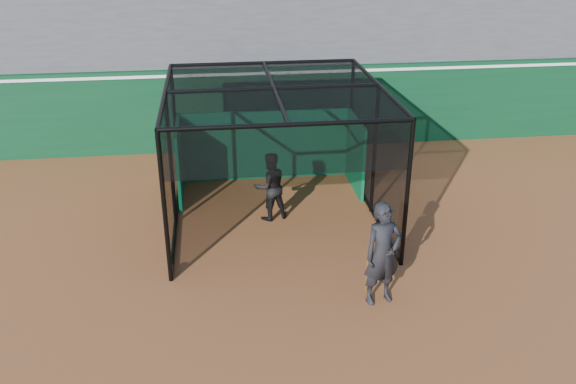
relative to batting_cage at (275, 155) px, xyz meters
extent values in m
plane|color=brown|center=(-1.09, -3.68, -1.56)|extent=(120.00, 120.00, 0.00)
cube|color=#0A381D|center=(-1.09, 4.82, -0.31)|extent=(50.00, 0.45, 2.50)
cube|color=white|center=(-1.09, 4.82, 0.79)|extent=(50.00, 0.50, 0.08)
cube|color=#4C4C4F|center=(-1.09, 8.70, 2.31)|extent=(50.00, 7.85, 7.75)
cube|color=#085531|center=(0.00, 2.37, -0.61)|extent=(4.57, 0.10, 1.90)
cylinder|color=black|center=(-2.35, -2.32, -1.45)|extent=(0.08, 0.22, 0.22)
cylinder|color=black|center=(2.35, -2.32, -1.45)|extent=(0.08, 0.22, 0.22)
cylinder|color=black|center=(-2.35, 2.29, -1.45)|extent=(0.08, 0.22, 0.22)
cylinder|color=black|center=(2.35, 2.29, -1.45)|extent=(0.08, 0.22, 0.22)
imported|color=black|center=(-0.12, -0.07, -0.74)|extent=(0.95, 0.84, 1.65)
imported|color=black|center=(1.57, -3.70, -0.56)|extent=(0.83, 0.64, 2.00)
cylinder|color=#593819|center=(1.32, -3.65, -1.01)|extent=(0.14, 0.34, 0.88)
camera|label=1|loc=(-1.35, -12.95, 5.07)|focal=38.00mm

